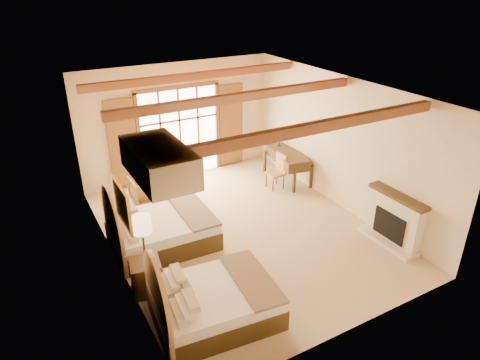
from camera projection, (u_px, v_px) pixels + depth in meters
floor at (241, 230)px, 9.71m from camera, size 7.00×7.00×0.00m
wall_back at (178, 121)px, 11.77m from camera, size 5.50×0.00×5.50m
wall_left at (110, 195)px, 7.81m from camera, size 0.00×7.00×7.00m
wall_right at (341, 143)px, 10.23m from camera, size 0.00×7.00×7.00m
ceiling at (241, 91)px, 8.32m from camera, size 7.00×7.00×0.00m
ceiling_beams at (241, 97)px, 8.38m from camera, size 5.39×4.60×0.18m
french_doors at (180, 134)px, 11.87m from camera, size 3.95×0.08×2.60m
fireplace at (393, 222)px, 9.06m from camera, size 0.46×1.40×1.16m
painting at (122, 205)px, 7.17m from camera, size 0.06×0.95×0.75m
canopy_valance at (159, 161)px, 5.80m from camera, size 0.70×1.40×0.45m
bed_near at (207, 302)px, 7.00m from camera, size 2.13×1.69×1.31m
bed_far at (155, 229)px, 8.96m from camera, size 2.15×1.66×1.39m
nightstand at (146, 277)px, 7.71m from camera, size 0.62×0.62×0.64m
floor_lamp at (142, 230)px, 7.18m from camera, size 0.34×0.34×1.61m
armchair at (146, 189)px, 10.80m from camera, size 0.75×0.77×0.69m
ottoman at (169, 198)px, 10.66m from camera, size 0.61×0.61×0.43m
desk at (287, 165)px, 11.90m from camera, size 0.94×1.66×0.84m
desk_chair at (276, 178)px, 11.54m from camera, size 0.44×0.44×0.96m
desk_lamp at (280, 136)px, 12.07m from camera, size 0.19×0.19×0.39m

